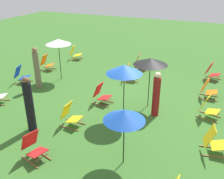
{
  "coord_description": "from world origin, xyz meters",
  "views": [
    {
      "loc": [
        -8.49,
        -2.53,
        4.77
      ],
      "look_at": [
        0.0,
        1.2,
        0.5
      ],
      "focal_mm": 41.16,
      "sensor_mm": 36.0,
      "label": 1
    }
  ],
  "objects_px": {
    "deckchair_10": "(212,72)",
    "deckchair_4": "(208,90)",
    "deckchair_13": "(21,75)",
    "umbrella_3": "(124,115)",
    "umbrella_1": "(58,42)",
    "deckchair_5": "(47,63)",
    "person_1": "(37,69)",
    "deckchair_7": "(70,116)",
    "deckchair_3": "(34,147)",
    "deckchair_1": "(214,142)",
    "person_0": "(29,105)",
    "umbrella_0": "(124,69)",
    "deckchair_12": "(140,63)",
    "deckchair_0": "(208,108)",
    "person_2": "(156,95)",
    "deckchair_8": "(129,73)",
    "deckchair_6": "(75,53)",
    "umbrella_2": "(151,62)",
    "deckchair_9": "(101,95)"
  },
  "relations": [
    {
      "from": "deckchair_3",
      "to": "deckchair_6",
      "type": "xyz_separation_m",
      "value": [
        8.16,
        3.62,
        0.0
      ]
    },
    {
      "from": "deckchair_9",
      "to": "deckchair_0",
      "type": "bearing_deg",
      "value": -78.04
    },
    {
      "from": "deckchair_4",
      "to": "person_0",
      "type": "height_order",
      "value": "person_0"
    },
    {
      "from": "deckchair_12",
      "to": "umbrella_1",
      "type": "distance_m",
      "value": 4.43
    },
    {
      "from": "deckchair_7",
      "to": "deckchair_8",
      "type": "xyz_separation_m",
      "value": [
        4.5,
        -0.45,
        0.0
      ]
    },
    {
      "from": "umbrella_2",
      "to": "person_2",
      "type": "distance_m",
      "value": 1.23
    },
    {
      "from": "deckchair_10",
      "to": "person_2",
      "type": "relative_size",
      "value": 0.51
    },
    {
      "from": "deckchair_10",
      "to": "deckchair_12",
      "type": "distance_m",
      "value": 3.6
    },
    {
      "from": "deckchair_9",
      "to": "person_0",
      "type": "distance_m",
      "value": 2.96
    },
    {
      "from": "umbrella_2",
      "to": "umbrella_1",
      "type": "bearing_deg",
      "value": 78.03
    },
    {
      "from": "deckchair_0",
      "to": "deckchair_7",
      "type": "height_order",
      "value": "same"
    },
    {
      "from": "deckchair_7",
      "to": "person_1",
      "type": "xyz_separation_m",
      "value": [
        2.13,
        3.01,
        0.53
      ]
    },
    {
      "from": "deckchair_3",
      "to": "umbrella_0",
      "type": "xyz_separation_m",
      "value": [
        3.04,
        -1.47,
        1.47
      ]
    },
    {
      "from": "umbrella_3",
      "to": "person_0",
      "type": "distance_m",
      "value": 3.41
    },
    {
      "from": "deckchair_3",
      "to": "deckchair_13",
      "type": "relative_size",
      "value": 1.0
    },
    {
      "from": "deckchair_1",
      "to": "deckchair_3",
      "type": "distance_m",
      "value": 5.07
    },
    {
      "from": "deckchair_10",
      "to": "deckchair_4",
      "type": "bearing_deg",
      "value": -166.94
    },
    {
      "from": "deckchair_12",
      "to": "deckchair_5",
      "type": "bearing_deg",
      "value": 105.47
    },
    {
      "from": "deckchair_4",
      "to": "deckchair_12",
      "type": "bearing_deg",
      "value": 56.99
    },
    {
      "from": "deckchair_12",
      "to": "deckchair_13",
      "type": "height_order",
      "value": "same"
    },
    {
      "from": "deckchair_8",
      "to": "deckchair_9",
      "type": "height_order",
      "value": "same"
    },
    {
      "from": "deckchair_10",
      "to": "person_1",
      "type": "xyz_separation_m",
      "value": [
        -4.11,
        7.04,
        0.53
      ]
    },
    {
      "from": "person_1",
      "to": "deckchair_7",
      "type": "bearing_deg",
      "value": 171.88
    },
    {
      "from": "deckchair_1",
      "to": "umbrella_3",
      "type": "distance_m",
      "value": 2.86
    },
    {
      "from": "deckchair_6",
      "to": "deckchair_8",
      "type": "xyz_separation_m",
      "value": [
        -1.8,
        -4.08,
        0.0
      ]
    },
    {
      "from": "deckchair_1",
      "to": "deckchair_12",
      "type": "distance_m",
      "value": 7.09
    },
    {
      "from": "deckchair_10",
      "to": "person_1",
      "type": "bearing_deg",
      "value": 132.92
    },
    {
      "from": "deckchair_13",
      "to": "umbrella_3",
      "type": "relative_size",
      "value": 0.53
    },
    {
      "from": "person_0",
      "to": "deckchair_13",
      "type": "bearing_deg",
      "value": -107.66
    },
    {
      "from": "deckchair_4",
      "to": "umbrella_0",
      "type": "xyz_separation_m",
      "value": [
        -2.89,
        2.6,
        1.47
      ]
    },
    {
      "from": "deckchair_4",
      "to": "deckchair_5",
      "type": "distance_m",
      "value": 8.11
    },
    {
      "from": "deckchair_4",
      "to": "deckchair_13",
      "type": "relative_size",
      "value": 0.97
    },
    {
      "from": "deckchair_7",
      "to": "deckchair_10",
      "type": "bearing_deg",
      "value": -32.35
    },
    {
      "from": "deckchair_3",
      "to": "deckchair_4",
      "type": "height_order",
      "value": "same"
    },
    {
      "from": "deckchair_4",
      "to": "deckchair_9",
      "type": "height_order",
      "value": "same"
    },
    {
      "from": "deckchair_0",
      "to": "deckchair_9",
      "type": "height_order",
      "value": "same"
    },
    {
      "from": "umbrella_1",
      "to": "deckchair_12",
      "type": "bearing_deg",
      "value": -47.52
    },
    {
      "from": "umbrella_1",
      "to": "deckchair_5",
      "type": "bearing_deg",
      "value": 61.22
    },
    {
      "from": "deckchair_1",
      "to": "person_0",
      "type": "height_order",
      "value": "person_0"
    },
    {
      "from": "deckchair_13",
      "to": "person_2",
      "type": "bearing_deg",
      "value": -109.2
    },
    {
      "from": "deckchair_3",
      "to": "deckchair_1",
      "type": "bearing_deg",
      "value": -47.21
    },
    {
      "from": "deckchair_12",
      "to": "person_0",
      "type": "bearing_deg",
      "value": 159.17
    },
    {
      "from": "person_0",
      "to": "person_1",
      "type": "relative_size",
      "value": 1.01
    },
    {
      "from": "deckchair_0",
      "to": "deckchair_1",
      "type": "distance_m",
      "value": 2.06
    },
    {
      "from": "deckchair_9",
      "to": "deckchair_1",
      "type": "bearing_deg",
      "value": -105.02
    },
    {
      "from": "deckchair_0",
      "to": "deckchair_13",
      "type": "height_order",
      "value": "same"
    },
    {
      "from": "deckchair_12",
      "to": "deckchair_13",
      "type": "bearing_deg",
      "value": 122.17
    },
    {
      "from": "person_0",
      "to": "person_2",
      "type": "xyz_separation_m",
      "value": [
        2.57,
        -3.46,
        -0.1
      ]
    },
    {
      "from": "deckchair_6",
      "to": "deckchair_10",
      "type": "xyz_separation_m",
      "value": [
        -0.06,
        -7.67,
        0.0
      ]
    },
    {
      "from": "deckchair_6",
      "to": "deckchair_0",
      "type": "bearing_deg",
      "value": -132.02
    }
  ]
}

